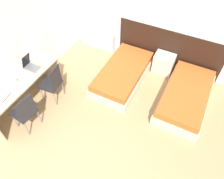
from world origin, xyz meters
name	(u,v)px	position (x,y,z in m)	size (l,w,h in m)	color
wall_back	(148,13)	(0.00, 4.07, 1.35)	(5.08, 0.05, 2.70)	white
wall_left	(17,36)	(-2.06, 2.02, 1.35)	(0.05, 5.05, 2.70)	white
headboard_panel	(168,50)	(0.65, 4.04, 0.54)	(2.63, 0.03, 1.08)	black
bed_near_window	(123,74)	(-0.13, 3.07, 0.19)	(0.98, 1.86, 0.39)	beige
bed_near_door	(186,96)	(1.42, 3.07, 0.19)	(0.98, 1.86, 0.39)	beige
nightstand	(164,63)	(0.65, 3.83, 0.26)	(0.49, 0.35, 0.52)	beige
radiator	(98,39)	(-1.33, 3.95, 0.28)	(1.03, 0.12, 0.55)	silver
desk	(20,86)	(-1.74, 1.41, 0.58)	(0.60, 1.92, 0.75)	#C6B28E
chair_near_laptop	(52,82)	(-1.25, 1.84, 0.53)	(0.43, 0.43, 0.96)	#232328
chair_near_notebook	(25,111)	(-1.25, 0.98, 0.53)	(0.44, 0.44, 0.96)	#232328
laptop	(30,65)	(-1.76, 1.84, 0.82)	(0.32, 0.21, 0.32)	slate
open_notebook	(1,95)	(-1.75, 0.96, 0.76)	(0.33, 0.27, 0.02)	#B21E1E
mug	(15,80)	(-1.75, 1.36, 0.80)	(0.08, 0.08, 0.09)	white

